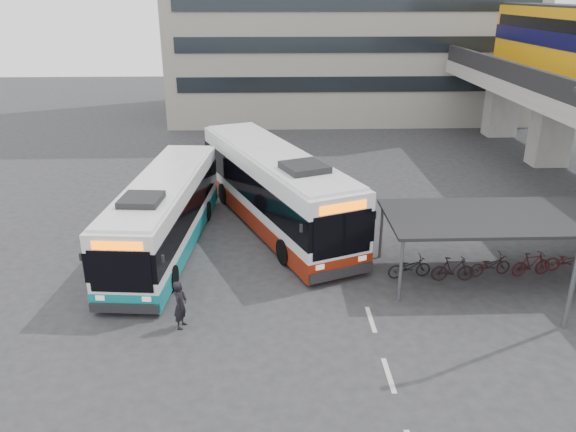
{
  "coord_description": "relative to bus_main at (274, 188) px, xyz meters",
  "views": [
    {
      "loc": [
        -0.92,
        -16.31,
        10.37
      ],
      "look_at": [
        -0.16,
        4.6,
        2.0
      ],
      "focal_mm": 35.0,
      "sensor_mm": 36.0,
      "label": 1
    }
  ],
  "objects": [
    {
      "name": "ground",
      "position": [
        0.66,
        -8.65,
        -1.79
      ],
      "size": [
        120.0,
        120.0,
        0.0
      ],
      "primitive_type": "plane",
      "color": "#28282B",
      "rests_on": "ground"
    },
    {
      "name": "bike_shelter",
      "position": [
        9.13,
        -5.65,
        -0.35
      ],
      "size": [
        10.0,
        4.0,
        2.54
      ],
      "color": "#595B60",
      "rests_on": "ground"
    },
    {
      "name": "road_markings",
      "position": [
        3.16,
        -11.65,
        -1.78
      ],
      "size": [
        0.15,
        7.6,
        0.01
      ],
      "color": "beige",
      "rests_on": "ground"
    },
    {
      "name": "bus_main",
      "position": [
        0.0,
        0.0,
        0.0
      ],
      "size": [
        7.52,
        13.14,
        3.86
      ],
      "rotation": [
        0.0,
        0.0,
        0.39
      ],
      "color": "white",
      "rests_on": "ground"
    },
    {
      "name": "bus_teal",
      "position": [
        -4.71,
        -2.55,
        -0.22
      ],
      "size": [
        3.48,
        11.6,
        3.38
      ],
      "rotation": [
        0.0,
        0.0,
        -0.09
      ],
      "color": "white",
      "rests_on": "ground"
    },
    {
      "name": "pedestrian",
      "position": [
        -3.2,
        -8.86,
        -0.95
      ],
      "size": [
        0.55,
        0.7,
        1.69
      ],
      "primitive_type": "imported",
      "rotation": [
        0.0,
        0.0,
        1.31
      ],
      "color": "black",
      "rests_on": "ground"
    }
  ]
}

